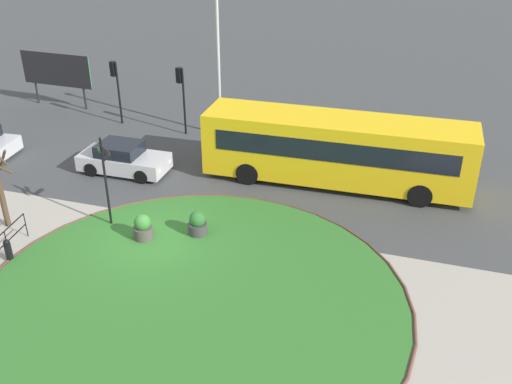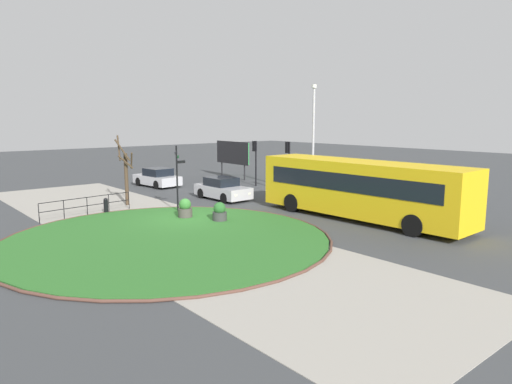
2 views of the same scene
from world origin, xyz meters
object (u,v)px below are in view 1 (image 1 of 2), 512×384
object	(u,v)px
traffic_light_near	(181,86)
signpost_directional	(106,176)
bollard_foreground	(8,250)
bus_yellow	(336,149)
car_far_lane	(123,159)
traffic_light_far	(115,78)
planter_kerbside	(198,225)
billboard_left	(56,70)
lamppost_tall	(218,61)
planter_near_signpost	(143,229)

from	to	relation	value
traffic_light_near	signpost_directional	bearing A→B (deg)	110.64
signpost_directional	bollard_foreground	xyz separation A→B (m)	(-2.20, -3.17, -1.68)
signpost_directional	bus_yellow	size ratio (longest dim) A/B	0.32
signpost_directional	bollard_foreground	distance (m)	4.21
car_far_lane	bollard_foreground	bearing A→B (deg)	-93.43
traffic_light_far	planter_kerbside	size ratio (longest dim) A/B	3.36
bollard_foreground	billboard_left	distance (m)	16.33
signpost_directional	bus_yellow	distance (m)	9.74
bollard_foreground	traffic_light_far	size ratio (longest dim) A/B	0.26
bus_yellow	car_far_lane	world-z (taller)	bus_yellow
traffic_light_far	bollard_foreground	bearing A→B (deg)	114.63
signpost_directional	traffic_light_far	xyz separation A→B (m)	(-5.09, 9.80, 0.38)
traffic_light_far	planter_kerbside	bearing A→B (deg)	144.09
traffic_light_near	bus_yellow	bearing A→B (deg)	173.09
car_far_lane	traffic_light_far	size ratio (longest dim) A/B	1.18
car_far_lane	billboard_left	size ratio (longest dim) A/B	0.89
bollard_foreground	planter_kerbside	xyz separation A→B (m)	(5.66, 3.48, 0.02)
lamppost_tall	planter_near_signpost	distance (m)	11.04
lamppost_tall	car_far_lane	bearing A→B (deg)	-115.44
lamppost_tall	billboard_left	bearing A→B (deg)	172.80
bollard_foreground	planter_kerbside	size ratio (longest dim) A/B	0.86
billboard_left	planter_kerbside	xyz separation A→B (m)	(13.20, -10.90, -1.69)
lamppost_tall	bus_yellow	bearing A→B (deg)	-28.90
bus_yellow	billboard_left	world-z (taller)	billboard_left
traffic_light_near	lamppost_tall	bearing A→B (deg)	-153.25
traffic_light_near	billboard_left	distance (m)	8.81
traffic_light_near	traffic_light_far	xyz separation A→B (m)	(-3.97, 0.36, -0.08)
signpost_directional	bus_yellow	xyz separation A→B (m)	(7.53, 6.16, -0.52)
bollard_foreground	planter_near_signpost	xyz separation A→B (m)	(3.86, 2.60, 0.04)
lamppost_tall	planter_kerbside	bearing A→B (deg)	-74.44
lamppost_tall	billboard_left	world-z (taller)	lamppost_tall
bus_yellow	traffic_light_far	xyz separation A→B (m)	(-12.62, 3.64, 0.90)
signpost_directional	traffic_light_far	distance (m)	11.05
car_far_lane	planter_near_signpost	size ratio (longest dim) A/B	3.81
traffic_light_far	lamppost_tall	size ratio (longest dim) A/B	0.47
bollard_foreground	lamppost_tall	xyz separation A→B (m)	(2.99, 13.05, 3.48)
billboard_left	planter_near_signpost	bearing A→B (deg)	-44.44
traffic_light_far	signpost_directional	bearing A→B (deg)	129.52
bus_yellow	planter_kerbside	world-z (taller)	bus_yellow
planter_near_signpost	planter_kerbside	bearing A→B (deg)	26.20
signpost_directional	billboard_left	world-z (taller)	signpost_directional
bus_yellow	planter_near_signpost	size ratio (longest dim) A/B	10.86
car_far_lane	planter_kerbside	xyz separation A→B (m)	(5.29, -4.04, -0.18)
traffic_light_near	bollard_foreground	bearing A→B (deg)	98.97
car_far_lane	lamppost_tall	size ratio (longest dim) A/B	0.55
signpost_directional	bollard_foreground	bearing A→B (deg)	-124.75
traffic_light_near	planter_near_signpost	world-z (taller)	traffic_light_near
traffic_light_far	planter_kerbside	xyz separation A→B (m)	(8.55, -9.49, -2.04)
traffic_light_near	billboard_left	size ratio (longest dim) A/B	0.78
billboard_left	planter_near_signpost	size ratio (longest dim) A/B	4.26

